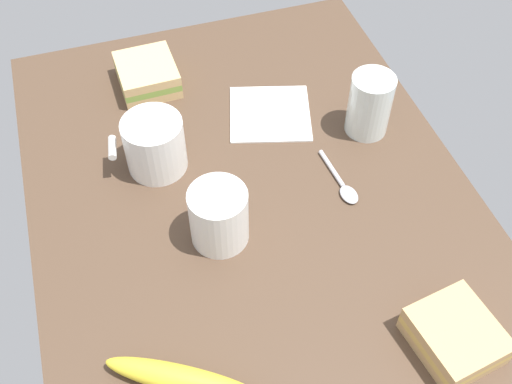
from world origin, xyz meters
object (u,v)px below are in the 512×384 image
glass_of_milk (369,106)px  banana (184,380)px  coffee_mug_milky (154,144)px  spoon (343,185)px  sandwich_main (147,75)px  paper_napkin (270,114)px  sandwich_side (455,336)px  coffee_mug_black (219,215)px

glass_of_milk → banana: 50.10cm
coffee_mug_milky → glass_of_milk: (-2.37, -33.56, 0.29)cm
banana → spoon: bearing=-52.7°
sandwich_main → spoon: sandwich_main is taller
sandwich_main → paper_napkin: (-13.29, -17.59, -2.05)cm
sandwich_side → glass_of_milk: size_ratio=1.11×
coffee_mug_milky → spoon: coffee_mug_milky is taller
coffee_mug_milky → spoon: size_ratio=1.02×
coffee_mug_milky → spoon: 28.59cm
sandwich_main → banana: bearing=173.1°
coffee_mug_milky → paper_napkin: (5.41, -19.92, -4.40)cm
coffee_mug_milky → sandwich_side: (-39.99, -28.19, -2.35)cm
sandwich_side → banana: sandwich_side is taller
spoon → paper_napkin: (18.08, 5.36, -0.23)cm
sandwich_main → spoon: bearing=-143.8°
sandwich_main → sandwich_side: bearing=-156.2°
sandwich_side → banana: bearing=81.5°
sandwich_side → spoon: size_ratio=1.02×
sandwich_side → paper_napkin: (45.40, 8.27, -2.05)cm
banana → coffee_mug_milky: bearing=-6.8°
sandwich_side → glass_of_milk: bearing=-8.1°
coffee_mug_black → paper_napkin: size_ratio=0.79×
coffee_mug_milky → sandwich_main: 18.98cm
coffee_mug_milky → paper_napkin: coffee_mug_milky is taller
sandwich_main → paper_napkin: size_ratio=0.83×
coffee_mug_milky → glass_of_milk: glass_of_milk is taller
glass_of_milk → spoon: glass_of_milk is taller
coffee_mug_black → sandwich_side: (-24.35, -22.63, -2.43)cm
spoon → paper_napkin: spoon is taller
sandwich_side → glass_of_milk: glass_of_milk is taller
coffee_mug_black → spoon: coffee_mug_black is taller
coffee_mug_milky → sandwich_main: bearing=-7.1°
coffee_mug_black → glass_of_milk: (13.27, -28.00, 0.21)cm
glass_of_milk → paper_napkin: glass_of_milk is taller
sandwich_side → coffee_mug_milky: bearing=35.2°
coffee_mug_milky → banana: (-35.15, 4.20, -2.91)cm
coffee_mug_milky → spoon: (-12.67, -25.28, -4.17)cm
coffee_mug_black → coffee_mug_milky: (15.64, 5.56, -0.07)cm
coffee_mug_black → glass_of_milk: size_ratio=1.00×
coffee_mug_black → coffee_mug_milky: coffee_mug_black is taller
sandwich_main → paper_napkin: 22.14cm
sandwich_side → glass_of_milk: 38.09cm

